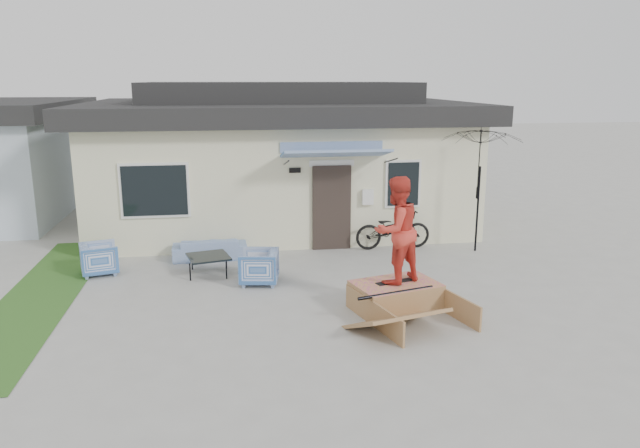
{
  "coord_description": "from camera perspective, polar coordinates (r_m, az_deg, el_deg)",
  "views": [
    {
      "loc": [
        -1.48,
        -9.77,
        4.13
      ],
      "look_at": [
        0.3,
        1.8,
        1.3
      ],
      "focal_mm": 33.69,
      "sensor_mm": 36.0,
      "label": 1
    }
  ],
  "objects": [
    {
      "name": "armchair_right",
      "position": [
        12.47,
        -5.84,
        -3.92
      ],
      "size": [
        0.83,
        0.87,
        0.79
      ],
      "primitive_type": "imported",
      "rotation": [
        0.0,
        0.0,
        -1.74
      ],
      "color": "#275AA2",
      "rests_on": "ground"
    },
    {
      "name": "grass_strip",
      "position": [
        13.02,
        -24.99,
        -6.22
      ],
      "size": [
        1.4,
        8.0,
        0.01
      ],
      "primitive_type": "cube",
      "color": "#2C5920",
      "rests_on": "ground"
    },
    {
      "name": "skater",
      "position": [
        10.85,
        7.25,
        -0.44
      ],
      "size": [
        1.19,
        1.1,
        1.95
      ],
      "primitive_type": "imported",
      "rotation": [
        0.0,
        0.0,
        3.62
      ],
      "color": "red",
      "rests_on": "skateboard"
    },
    {
      "name": "armchair_left",
      "position": [
        13.85,
        -20.22,
        -2.97
      ],
      "size": [
        0.87,
        0.9,
        0.76
      ],
      "primitive_type": "imported",
      "rotation": [
        0.0,
        0.0,
        1.84
      ],
      "color": "#275AA2",
      "rests_on": "ground"
    },
    {
      "name": "coffee_table",
      "position": [
        13.26,
        -10.52,
        -3.85
      ],
      "size": [
        1.02,
        1.02,
        0.42
      ],
      "primitive_type": "cube",
      "rotation": [
        0.0,
        0.0,
        0.24
      ],
      "color": "black",
      "rests_on": "ground"
    },
    {
      "name": "skate_ramp",
      "position": [
        11.18,
        7.19,
        -6.82
      ],
      "size": [
        1.97,
        2.32,
        0.5
      ],
      "primitive_type": null,
      "rotation": [
        0.0,
        0.0,
        0.27
      ],
      "color": "olive",
      "rests_on": "ground"
    },
    {
      "name": "bicycle",
      "position": [
        15.02,
        6.95,
        -0.09
      ],
      "size": [
        1.91,
        0.69,
        1.21
      ],
      "primitive_type": "imported",
      "rotation": [
        0.0,
        0.0,
        1.59
      ],
      "color": "black",
      "rests_on": "ground"
    },
    {
      "name": "house",
      "position": [
        17.96,
        -3.98,
        6.55
      ],
      "size": [
        10.8,
        8.49,
        4.1
      ],
      "color": "beige",
      "rests_on": "ground"
    },
    {
      "name": "ground",
      "position": [
        10.71,
        -0.12,
        -9.09
      ],
      "size": [
        90.0,
        90.0,
        0.0
      ],
      "primitive_type": "plane",
      "color": "#9F9E97",
      "rests_on": "ground"
    },
    {
      "name": "skateboard",
      "position": [
        11.13,
        7.1,
        -5.43
      ],
      "size": [
        0.75,
        0.37,
        0.05
      ],
      "primitive_type": "cube",
      "rotation": [
        0.0,
        0.0,
        0.27
      ],
      "color": "black",
      "rests_on": "skate_ramp"
    },
    {
      "name": "patio_umbrella",
      "position": [
        14.98,
        14.9,
        3.99
      ],
      "size": [
        2.34,
        2.24,
        2.2
      ],
      "color": "black",
      "rests_on": "ground"
    },
    {
      "name": "loveseat",
      "position": [
        14.36,
        -10.43,
        -1.96
      ],
      "size": [
        1.74,
        0.56,
        0.67
      ],
      "primitive_type": "imported",
      "rotation": [
        0.0,
        0.0,
        3.17
      ],
      "color": "#275AA2",
      "rests_on": "ground"
    }
  ]
}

